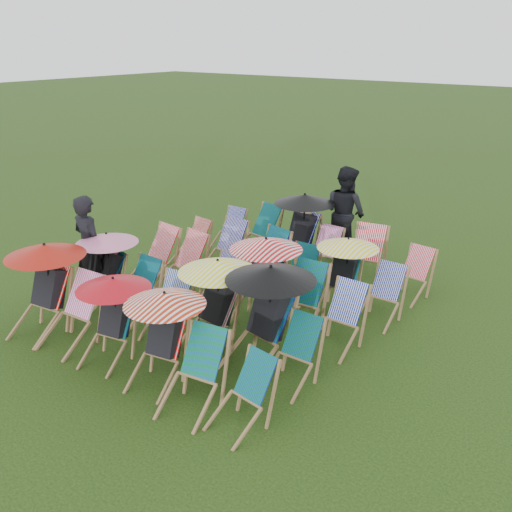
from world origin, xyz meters
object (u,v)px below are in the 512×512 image
Objects in this scene: deckchair_0 at (42,287)px; deckchair_29 at (411,274)px; deckchair_5 at (242,395)px; person_left at (89,247)px; person_rear at (345,213)px.

deckchair_29 is at bearing 41.51° from deckchair_0.
person_left reaches higher than deckchair_5.
deckchair_5 is 4.54m from deckchair_29.
deckchair_5 is 0.99× the size of deckchair_29.
deckchair_0 is at bearing 114.39° from person_left.
deckchair_5 is at bearing 167.71° from person_left.
deckchair_5 is (3.81, -0.02, -0.32)m from deckchair_0.
person_left is (-4.27, 1.27, 0.49)m from deckchair_5.
deckchair_29 is at bearing 169.38° from person_rear.
deckchair_29 is 5.54m from person_left.
deckchair_5 is 5.85m from person_rear.
person_left reaches higher than deckchair_29.
person_left is (-0.46, 1.25, 0.17)m from deckchair_0.
person_rear is at bearing 62.11° from deckchair_0.
deckchair_5 is at bearing 125.35° from person_rear.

